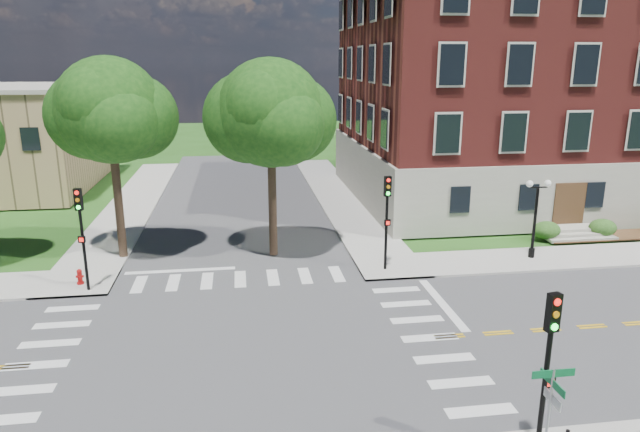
{
  "coord_description": "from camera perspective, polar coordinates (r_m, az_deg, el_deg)",
  "views": [
    {
      "loc": [
        0.15,
        -19.17,
        10.4
      ],
      "look_at": [
        3.89,
        6.73,
        3.2
      ],
      "focal_mm": 32.0,
      "sensor_mm": 36.0,
      "label": 1
    }
  ],
  "objects": [
    {
      "name": "ground",
      "position": [
        21.81,
        -7.81,
        -13.25
      ],
      "size": [
        160.0,
        160.0,
        0.0
      ],
      "primitive_type": "plane",
      "color": "#245016",
      "rests_on": "ground"
    },
    {
      "name": "road_ew",
      "position": [
        21.81,
        -7.81,
        -13.24
      ],
      "size": [
        90.0,
        12.0,
        0.01
      ],
      "primitive_type": "cube",
      "color": "#3D3D3F",
      "rests_on": "ground"
    },
    {
      "name": "road_ns",
      "position": [
        21.81,
        -7.81,
        -13.24
      ],
      "size": [
        12.0,
        90.0,
        0.01
      ],
      "primitive_type": "cube",
      "color": "#3D3D3F",
      "rests_on": "ground"
    },
    {
      "name": "sidewalk_ne",
      "position": [
        39.14,
        15.01,
        -0.47
      ],
      "size": [
        34.0,
        34.0,
        0.12
      ],
      "color": "#9E9B93",
      "rests_on": "ground"
    },
    {
      "name": "crosswalk_east",
      "position": [
        22.92,
        10.9,
        -11.9
      ],
      "size": [
        2.2,
        10.2,
        0.02
      ],
      "primitive_type": null,
      "color": "silver",
      "rests_on": "ground"
    },
    {
      "name": "stop_bar_east",
      "position": [
        25.97,
        12.13,
        -8.59
      ],
      "size": [
        0.4,
        5.5,
        0.0
      ],
      "primitive_type": "cube",
      "color": "silver",
      "rests_on": "ground"
    },
    {
      "name": "main_building",
      "position": [
        47.62,
        22.35,
        11.78
      ],
      "size": [
        30.6,
        22.4,
        16.5
      ],
      "color": "#9B9889",
      "rests_on": "ground"
    },
    {
      "name": "tree_c",
      "position": [
        31.17,
        -20.29,
        9.83
      ],
      "size": [
        5.4,
        5.4,
        10.51
      ],
      "color": "black",
      "rests_on": "ground"
    },
    {
      "name": "tree_d",
      "position": [
        29.74,
        -4.97,
        10.17
      ],
      "size": [
        5.59,
        5.59,
        10.43
      ],
      "color": "black",
      "rests_on": "ground"
    },
    {
      "name": "traffic_signal_se",
      "position": [
        15.78,
        21.86,
        -13.04
      ],
      "size": [
        0.36,
        0.41,
        4.8
      ],
      "color": "black",
      "rests_on": "ground"
    },
    {
      "name": "traffic_signal_ne",
      "position": [
        28.34,
        6.71,
        0.53
      ],
      "size": [
        0.36,
        0.42,
        4.8
      ],
      "color": "black",
      "rests_on": "ground"
    },
    {
      "name": "traffic_signal_nw",
      "position": [
        27.7,
        -22.77,
        -0.95
      ],
      "size": [
        0.36,
        0.41,
        4.8
      ],
      "color": "black",
      "rests_on": "ground"
    },
    {
      "name": "twin_lamp_west",
      "position": [
        32.15,
        20.75,
        0.18
      ],
      "size": [
        1.36,
        0.36,
        4.23
      ],
      "color": "black",
      "rests_on": "ground"
    },
    {
      "name": "street_sign_pole",
      "position": [
        15.67,
        22.03,
        -16.96
      ],
      "size": [
        1.1,
        1.1,
        3.1
      ],
      "color": "gray",
      "rests_on": "ground"
    },
    {
      "name": "fire_hydrant",
      "position": [
        29.38,
        -22.89,
        -5.65
      ],
      "size": [
        0.35,
        0.35,
        0.75
      ],
      "color": "#940C0B",
      "rests_on": "ground"
    }
  ]
}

